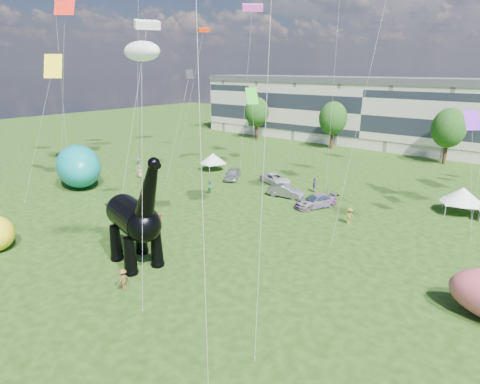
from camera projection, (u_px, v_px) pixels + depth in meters
The scene contains 14 objects.
ground at pixel (146, 272), 30.53m from camera, with size 220.00×220.00×0.00m, color #16330C.
terrace_row at pixel (373, 114), 79.19m from camera, with size 78.00×11.00×12.00m, color beige.
tree_far_left at pixel (257, 109), 85.89m from camera, with size 5.20×5.20×9.44m.
tree_mid_left at pixel (333, 116), 74.92m from camera, with size 5.20×5.20×9.44m.
tree_mid_right at pixel (449, 125), 62.74m from camera, with size 5.20×5.20×9.44m.
dinosaur_sculpture at pixel (131, 218), 31.33m from camera, with size 11.91×4.62×9.73m.
car_silver at pixel (233, 174), 55.59m from camera, with size 1.80×4.46×1.52m, color silver.
car_grey at pixel (286, 191), 47.99m from camera, with size 1.53×4.39×1.45m, color slate.
car_white at pixel (275, 179), 53.48m from camera, with size 2.24×4.85×1.35m, color silver.
car_dark at pixel (316, 201), 44.44m from camera, with size 2.03×4.99×1.45m, color #595960.
gazebo_near at pixel (462, 195), 42.14m from camera, with size 5.23×5.23×2.91m.
gazebo_left at pixel (213, 158), 60.15m from camera, with size 4.71×4.71×2.62m.
inflatable_teal at pixel (79, 166), 51.72m from camera, with size 8.67×5.42×5.42m, color #0B868A.
visitors at pixel (235, 198), 45.00m from camera, with size 55.43×36.87×1.76m.
Camera 1 is at (22.95, -16.48, 14.91)m, focal length 30.00 mm.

